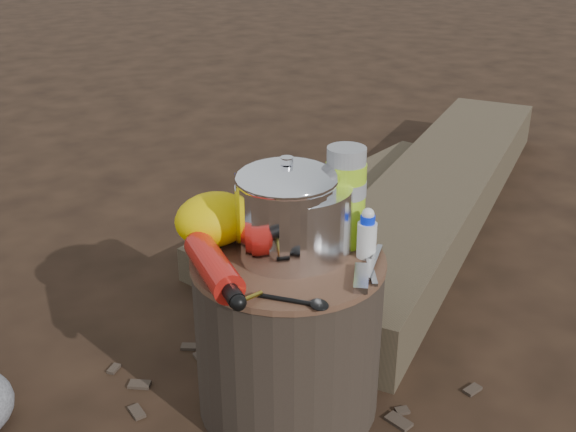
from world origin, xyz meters
name	(u,v)px	position (x,y,z in m)	size (l,w,h in m)	color
ground	(288,401)	(0.00, 0.00, 0.00)	(60.00, 60.00, 0.00)	black
stump	(288,333)	(0.00, 0.00, 0.19)	(0.41, 0.41, 0.38)	black
log_main	(438,193)	(0.96, 0.71, 0.09)	(0.36, 2.12, 0.18)	#3F3525
log_small	(337,207)	(0.60, 0.83, 0.06)	(0.25, 1.34, 0.11)	#3F3525
foil_windscreen	(294,218)	(0.03, 0.03, 0.46)	(0.25, 0.25, 0.15)	silver
camping_pot	(287,210)	(0.00, 0.01, 0.49)	(0.21, 0.21, 0.21)	silver
fuel_bottle	(214,267)	(-0.17, -0.02, 0.41)	(0.06, 0.26, 0.06)	red
thermos	(345,197)	(0.14, 0.01, 0.49)	(0.09, 0.09, 0.22)	#91C01B
travel_mug	(299,202)	(0.09, 0.13, 0.45)	(0.09, 0.09, 0.13)	black
stuff_sack	(214,219)	(-0.12, 0.13, 0.44)	(0.17, 0.14, 0.12)	#D7B200
food_pouch	(258,200)	(0.01, 0.18, 0.45)	(0.10, 0.02, 0.13)	navy
multitool	(361,278)	(0.09, -0.15, 0.39)	(0.03, 0.10, 0.01)	#A3A4A8
pot_grabber	(370,265)	(0.13, -0.11, 0.39)	(0.04, 0.15, 0.01)	#A3A4A8
spork	(287,299)	(-0.08, -0.16, 0.39)	(0.03, 0.14, 0.01)	black
squeeze_bottle	(367,235)	(0.15, -0.07, 0.43)	(0.04, 0.04, 0.10)	silver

